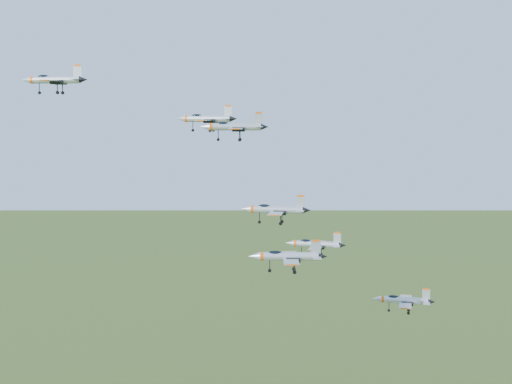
{
  "coord_description": "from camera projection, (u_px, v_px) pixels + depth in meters",
  "views": [
    {
      "loc": [
        -0.85,
        -130.54,
        139.23
      ],
      "look_at": [
        11.09,
        -0.12,
        124.25
      ],
      "focal_mm": 50.0,
      "sensor_mm": 36.0,
      "label": 1
    }
  ],
  "objects": [
    {
      "name": "jet_left_low",
      "position": [
        275.0,
        209.0,
        139.77
      ],
      "size": [
        13.85,
        11.71,
        3.74
      ],
      "rotation": [
        0.0,
        0.0,
        -0.24
      ],
      "color": "#B0B6BD"
    },
    {
      "name": "jet_left_high",
      "position": [
        206.0,
        119.0,
        134.16
      ],
      "size": [
        11.73,
        10.03,
        3.22
      ],
      "rotation": [
        0.0,
        0.0,
        -0.33
      ],
      "color": "#B0B6BD"
    },
    {
      "name": "jet_right_high",
      "position": [
        233.0,
        127.0,
        116.39
      ],
      "size": [
        11.43,
        9.5,
        3.05
      ],
      "rotation": [
        0.0,
        0.0,
        -0.1
      ],
      "color": "#B0B6BD"
    },
    {
      "name": "jet_lead",
      "position": [
        53.0,
        80.0,
        135.44
      ],
      "size": [
        13.24,
        11.18,
        3.57
      ],
      "rotation": [
        0.0,
        0.0,
        -0.23
      ],
      "color": "#B0B6BD"
    },
    {
      "name": "jet_trail",
      "position": [
        315.0,
        244.0,
        132.82
      ],
      "size": [
        11.24,
        9.61,
        3.08
      ],
      "rotation": [
        0.0,
        0.0,
        -0.32
      ],
      "color": "#B0B6BD"
    },
    {
      "name": "jet_right_low",
      "position": [
        287.0,
        256.0,
        122.49
      ],
      "size": [
        13.68,
        11.36,
        3.65
      ],
      "rotation": [
        0.0,
        0.0,
        -0.1
      ],
      "color": "#B0B6BD"
    },
    {
      "name": "jet_extra",
      "position": [
        403.0,
        300.0,
        142.02
      ],
      "size": [
        12.16,
        10.38,
        3.33
      ],
      "rotation": [
        0.0,
        0.0,
        -0.32
      ],
      "color": "#B0B6BD"
    }
  ]
}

